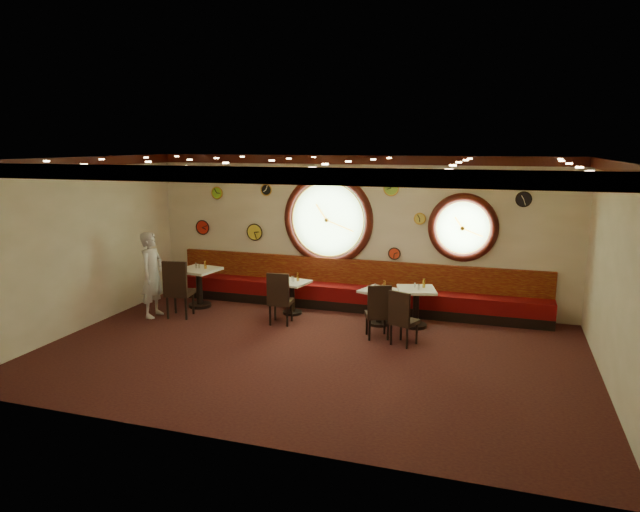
{
  "coord_description": "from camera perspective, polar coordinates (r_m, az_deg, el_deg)",
  "views": [
    {
      "loc": [
        2.93,
        -8.53,
        3.44
      ],
      "look_at": [
        -0.08,
        0.8,
        1.5
      ],
      "focal_mm": 32.0,
      "sensor_mm": 36.0,
      "label": 1
    }
  ],
  "objects": [
    {
      "name": "floor",
      "position": [
        9.66,
        -1.05,
        -9.68
      ],
      "size": [
        9.0,
        6.0,
        0.0
      ],
      "primitive_type": "cube",
      "color": "black",
      "rests_on": "ground"
    },
    {
      "name": "ceiling",
      "position": [
        9.03,
        -1.12,
        9.66
      ],
      "size": [
        9.0,
        6.0,
        0.02
      ],
      "primitive_type": "cube",
      "color": "gold",
      "rests_on": "wall_back"
    },
    {
      "name": "wall_back",
      "position": [
        12.04,
        3.56,
        2.38
      ],
      "size": [
        9.0,
        0.02,
        3.2
      ],
      "primitive_type": "cube",
      "color": "beige",
      "rests_on": "floor"
    },
    {
      "name": "wall_front",
      "position": [
        6.53,
        -9.69,
        -5.35
      ],
      "size": [
        9.0,
        0.02,
        3.2
      ],
      "primitive_type": "cube",
      "color": "beige",
      "rests_on": "floor"
    },
    {
      "name": "wall_left",
      "position": [
        11.47,
        -22.88,
        1.07
      ],
      "size": [
        0.02,
        6.0,
        3.2
      ],
      "primitive_type": "cube",
      "color": "beige",
      "rests_on": "floor"
    },
    {
      "name": "wall_right",
      "position": [
        8.87,
        27.62,
        -2.08
      ],
      "size": [
        0.02,
        6.0,
        3.2
      ],
      "primitive_type": "cube",
      "color": "beige",
      "rests_on": "floor"
    },
    {
      "name": "molding_back",
      "position": [
        11.86,
        3.58,
        9.57
      ],
      "size": [
        9.0,
        0.1,
        0.18
      ],
      "primitive_type": "cube",
      "color": "#340E09",
      "rests_on": "wall_back"
    },
    {
      "name": "molding_front",
      "position": [
        6.32,
        -9.93,
        8.03
      ],
      "size": [
        9.0,
        0.1,
        0.18
      ],
      "primitive_type": "cube",
      "color": "#340E09",
      "rests_on": "wall_back"
    },
    {
      "name": "molding_left",
      "position": [
        11.29,
        -23.27,
        8.62
      ],
      "size": [
        0.1,
        6.0,
        0.18
      ],
      "primitive_type": "cube",
      "color": "#340E09",
      "rests_on": "wall_back"
    },
    {
      "name": "molding_right",
      "position": [
        8.67,
        28.2,
        7.7
      ],
      "size": [
        0.1,
        6.0,
        0.18
      ],
      "primitive_type": "cube",
      "color": "#340E09",
      "rests_on": "wall_back"
    },
    {
      "name": "banquette_base",
      "position": [
        12.1,
        3.14,
        -4.85
      ],
      "size": [
        8.0,
        0.55,
        0.2
      ],
      "primitive_type": "cube",
      "color": "black",
      "rests_on": "floor"
    },
    {
      "name": "banquette_seat",
      "position": [
        12.03,
        3.15,
        -3.71
      ],
      "size": [
        8.0,
        0.55,
        0.3
      ],
      "primitive_type": "cube",
      "color": "#5A070A",
      "rests_on": "banquette_base"
    },
    {
      "name": "banquette_back",
      "position": [
        12.15,
        3.44,
        -1.63
      ],
      "size": [
        8.0,
        0.1,
        0.55
      ],
      "primitive_type": "cube",
      "color": "#5B070A",
      "rests_on": "wall_back"
    },
    {
      "name": "porthole_left_glass",
      "position": [
        12.16,
        0.82,
        3.68
      ],
      "size": [
        1.66,
        0.02,
        1.66
      ],
      "primitive_type": "cylinder",
      "rotation": [
        1.57,
        0.0,
        0.0
      ],
      "color": "#8EC878",
      "rests_on": "wall_back"
    },
    {
      "name": "porthole_left_frame",
      "position": [
        12.15,
        0.8,
        3.67
      ],
      "size": [
        1.98,
        0.18,
        1.98
      ],
      "primitive_type": "torus",
      "rotation": [
        1.57,
        0.0,
        0.0
      ],
      "color": "#340E09",
      "rests_on": "wall_back"
    },
    {
      "name": "porthole_left_ring",
      "position": [
        12.12,
        0.76,
        3.65
      ],
      "size": [
        1.61,
        0.03,
        1.61
      ],
      "primitive_type": "torus",
      "rotation": [
        1.57,
        0.0,
        0.0
      ],
      "color": "gold",
      "rests_on": "wall_back"
    },
    {
      "name": "porthole_right_glass",
      "position": [
        11.67,
        14.1,
        2.77
      ],
      "size": [
        1.1,
        0.02,
        1.1
      ],
      "primitive_type": "cylinder",
      "rotation": [
        1.57,
        0.0,
        0.0
      ],
      "color": "#8EC878",
      "rests_on": "wall_back"
    },
    {
      "name": "porthole_right_frame",
      "position": [
        11.65,
        14.09,
        2.76
      ],
      "size": [
        1.38,
        0.18,
        1.38
      ],
      "primitive_type": "torus",
      "rotation": [
        1.57,
        0.0,
        0.0
      ],
      "color": "#340E09",
      "rests_on": "wall_back"
    },
    {
      "name": "porthole_right_ring",
      "position": [
        11.62,
        14.08,
        2.74
      ],
      "size": [
        1.09,
        0.03,
        1.09
      ],
      "primitive_type": "torus",
      "rotation": [
        1.57,
        0.0,
        0.0
      ],
      "color": "gold",
      "rests_on": "wall_back"
    },
    {
      "name": "wall_clock_0",
      "position": [
        12.55,
        -5.38,
        6.62
      ],
      "size": [
        0.24,
        0.03,
        0.24
      ],
      "primitive_type": "cylinder",
      "rotation": [
        1.57,
        0.0,
        0.0
      ],
      "color": "black",
      "rests_on": "wall_back"
    },
    {
      "name": "wall_clock_1",
      "position": [
        12.78,
        -6.54,
        2.38
      ],
      "size": [
        0.36,
        0.03,
        0.36
      ],
      "primitive_type": "cylinder",
      "rotation": [
        1.57,
        0.0,
        0.0
      ],
      "color": "yellow",
      "rests_on": "wall_back"
    },
    {
      "name": "wall_clock_2",
      "position": [
        11.7,
        9.96,
        3.7
      ],
      "size": [
        0.22,
        0.03,
        0.22
      ],
      "primitive_type": "cylinder",
      "rotation": [
        1.57,
        0.0,
        0.0
      ],
      "color": "#DAC448",
      "rests_on": "wall_back"
    },
    {
      "name": "wall_clock_3",
      "position": [
        13.36,
        -11.64,
        2.82
      ],
      "size": [
        0.32,
        0.03,
        0.32
      ],
      "primitive_type": "cylinder",
      "rotation": [
        1.57,
        0.0,
        0.0
      ],
      "color": "red",
      "rests_on": "wall_back"
    },
    {
      "name": "wall_clock_4",
      "position": [
        13.07,
        -10.24,
        6.23
      ],
      "size": [
        0.26,
        0.03,
        0.26
      ],
      "primitive_type": "cylinder",
      "rotation": [
        1.57,
        0.0,
        0.0
      ],
      "color": "#6BAF23",
      "rests_on": "wall_back"
    },
    {
      "name": "wall_clock_5",
      "position": [
        11.73,
        7.14,
        6.75
      ],
      "size": [
        0.3,
        0.03,
        0.3
      ],
      "primitive_type": "cylinder",
      "rotation": [
        1.57,
        0.0,
        0.0
      ],
      "color": "#8EC53D",
      "rests_on": "wall_back"
    },
    {
      "name": "wall_clock_6",
      "position": [
        11.55,
        19.7,
        5.37
      ],
      "size": [
        0.28,
        0.03,
        0.28
      ],
      "primitive_type": "cylinder",
      "rotation": [
        1.57,
        0.0,
        0.0
      ],
      "color": "black",
      "rests_on": "wall_back"
    },
    {
      "name": "wall_clock_7",
      "position": [
        11.89,
        7.45,
        0.24
      ],
      "size": [
        0.24,
        0.03,
        0.24
      ],
      "primitive_type": "cylinder",
      "rotation": [
        1.57,
        0.0,
        0.0
      ],
      "color": "red",
      "rests_on": "wall_back"
    },
    {
      "name": "table_a",
      "position": [
        12.42,
        -12.0,
        -2.63
      ],
      "size": [
        0.87,
        0.87,
        0.84
      ],
      "color": "black",
      "rests_on": "floor"
    },
    {
      "name": "table_b",
      "position": [
        11.68,
        -2.79,
        -3.76
      ],
      "size": [
        0.73,
        0.73,
        0.68
      ],
      "color": "black",
      "rests_on": "floor"
    },
    {
      "name": "table_c",
      "position": [
        11.03,
        5.92,
        -4.66
      ],
      "size": [
        0.81,
        0.81,
        0.7
      ],
      "color": "black",
      "rests_on": "floor"
    },
    {
      "name": "table_d",
      "position": [
        10.98,
        9.59,
        -4.64
      ],
      "size": [
        0.85,
        0.85,
        0.76
      ],
      "color": "black",
      "rests_on": "floor"
    },
    {
      "name": "chair_a",
      "position": [
        11.68,
        -14.07,
        -2.87
      ],
      "size": [
        0.56,
        0.56,
        0.73
      ],
      "rotation": [
        0.0,
        0.0,
        0.16
      ],
      "color": "black",
      "rests_on": "floor"
    },
    {
      "name": "chair_b",
      "position": [
        10.95,
        -4.08,
        -3.92
      ],
      "size": [
        0.47,
        0.47,
        0.64
      ],
      "rotation": [
        0.0,
        0.0,
        0.1
      ],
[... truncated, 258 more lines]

